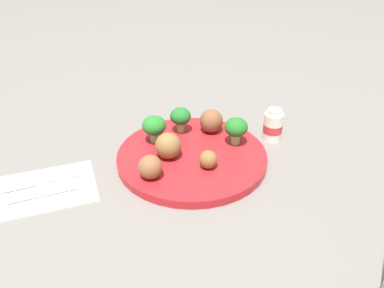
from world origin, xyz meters
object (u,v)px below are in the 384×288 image
Objects in this scene: broccoli_floret_back_left at (235,127)px; napkin at (44,189)px; broccoli_floret_back_right at (180,117)px; yogurt_bottle at (273,126)px; fork at (39,194)px; meatball_front_left at (211,121)px; plate at (192,157)px; meatball_back_left at (168,146)px; meatball_mid_left at (208,159)px; knife at (39,181)px; meatball_near_rim at (150,167)px; broccoli_floret_front_right at (154,126)px.

broccoli_floret_back_left is 0.32× the size of napkin.
broccoli_floret_back_right is at bearing -165.52° from napkin.
broccoli_floret_back_right is 0.29m from napkin.
broccoli_floret_back_left reaches higher than yogurt_bottle.
meatball_front_left is at bearing -169.00° from fork.
meatball_front_left is (0.02, -0.06, -0.01)m from broccoli_floret_back_left.
plate is at bearing -178.89° from fork.
meatball_back_left is at bearing 178.14° from napkin.
fork is (0.37, 0.01, -0.04)m from broccoli_floret_back_left.
meatball_back_left reaches higher than meatball_mid_left.
meatball_front_left is 0.12m from meatball_back_left.
knife is (-0.00, -0.04, -0.00)m from fork.
meatball_mid_left is at bearing 174.00° from meatball_near_rim.
plate is at bearing 173.59° from knife.
meatball_mid_left reaches higher than knife.
meatball_near_rim is at bearing 50.75° from broccoli_floret_back_right.
meatball_front_left is at bearing -171.69° from napkin.
broccoli_floret_back_right and yogurt_bottle have the same top height.
meatball_near_rim is at bearing 158.08° from knife.
meatball_near_rim is 0.28m from yogurt_bottle.
meatball_near_rim is 0.34× the size of fork.
napkin is at bearing 108.91° from knife.
meatball_front_left is at bearing -147.30° from meatball_near_rim.
napkin is (0.22, -0.01, -0.04)m from meatball_back_left.
broccoli_floret_back_left reaches higher than fork.
napkin is at bearing -13.24° from meatball_mid_left.
fork is (0.28, -0.05, -0.02)m from meatball_mid_left.
plate is at bearing 127.97° from broccoli_floret_front_right.
yogurt_bottle is at bearing 157.08° from broccoli_floret_back_right.
plate is 0.10m from meatball_front_left.
meatball_near_rim is (0.16, 0.10, -0.00)m from meatball_front_left.
broccoli_floret_back_left is 0.19m from meatball_near_rim.
yogurt_bottle is (-0.45, 0.02, 0.02)m from knife.
plate is 0.18m from yogurt_bottle.
meatball_mid_left is 0.27× the size of fork.
broccoli_floret_front_right is at bearing -162.37° from fork.
meatball_mid_left is 0.28m from napkin.
plate is 5.19× the size of broccoli_floret_back_left.
yogurt_bottle reaches higher than fork.
fork is (0.27, 0.01, -0.00)m from plate.
broccoli_floret_back_left reaches higher than broccoli_floret_back_right.
knife is at bearing -4.32° from broccoli_floret_back_left.
broccoli_floret_front_right is at bearing -23.83° from broccoli_floret_back_left.
broccoli_floret_back_left reaches higher than meatball_mid_left.
meatball_front_left is (-0.06, -0.11, 0.01)m from meatball_mid_left.
meatball_front_left is at bearing -153.42° from meatball_back_left.
knife is at bearing -6.34° from meatball_back_left.
plate is 0.27m from knife.
fork and knife have the same top height.
meatball_near_rim is 0.20m from knife.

